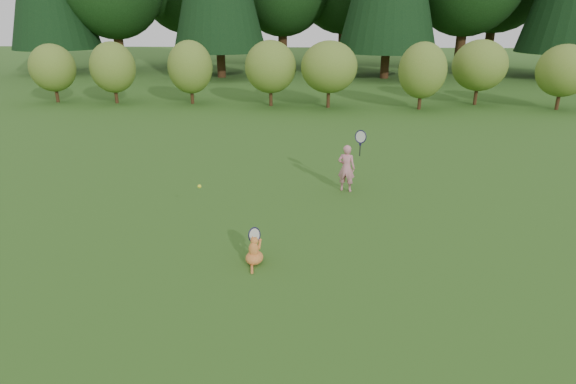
# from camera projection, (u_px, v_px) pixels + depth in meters

# --- Properties ---
(ground) EXTENTS (100.00, 100.00, 0.00)m
(ground) POSITION_uv_depth(u_px,v_px,m) (273.00, 249.00, 7.85)
(ground) COLOR #315718
(ground) RESTS_ON ground
(shrub_row) EXTENTS (28.00, 3.00, 2.80)m
(shrub_row) POSITION_uv_depth(u_px,v_px,m) (300.00, 71.00, 19.53)
(shrub_row) COLOR #5B7925
(shrub_row) RESTS_ON ground
(child) EXTENTS (0.59, 0.35, 1.53)m
(child) POSITION_uv_depth(u_px,v_px,m) (347.00, 167.00, 10.24)
(child) COLOR #D37E8D
(child) RESTS_ON ground
(cat) EXTENTS (0.41, 0.65, 0.61)m
(cat) POSITION_uv_depth(u_px,v_px,m) (254.00, 249.00, 7.34)
(cat) COLOR #CE5D27
(cat) RESTS_ON ground
(tennis_ball) EXTENTS (0.07, 0.07, 0.07)m
(tennis_ball) POSITION_uv_depth(u_px,v_px,m) (199.00, 186.00, 8.59)
(tennis_ball) COLOR yellow
(tennis_ball) RESTS_ON ground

